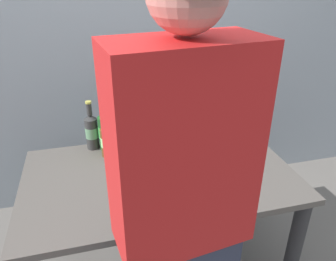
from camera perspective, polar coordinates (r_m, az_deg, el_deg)
desk at (r=1.82m, az=-1.47°, el=-10.52°), size 1.44×0.84×0.70m
laptop at (r=1.88m, az=7.83°, el=-3.39°), size 0.33×0.31×0.23m
beer_bottle_brown at (r=1.88m, az=-10.87°, el=-1.53°), size 0.07×0.07×0.29m
beer_bottle_dark at (r=1.95m, az=-11.15°, el=0.07°), size 0.08×0.08×0.32m
beer_bottle_amber at (r=1.98m, az=-13.35°, el=-0.02°), size 0.08×0.08×0.30m
beer_bottle_green at (r=1.94m, az=-6.54°, el=-0.28°), size 0.08×0.08×0.30m
person_figure at (r=1.16m, az=2.37°, el=-16.18°), size 0.47×0.32×1.77m
back_wall at (r=2.35m, az=-6.87°, el=17.15°), size 6.00×0.10×2.60m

